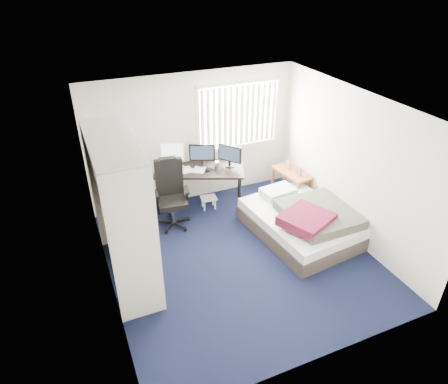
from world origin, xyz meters
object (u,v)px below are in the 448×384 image
desk (199,167)px  bed (303,221)px  office_chair (172,200)px  nightstand (292,175)px

desk → bed: (1.29, -1.61, -0.56)m
office_chair → nightstand: bearing=-1.0°
desk → bed: bearing=-51.3°
office_chair → bed: office_chair is taller
desk → office_chair: 0.85m
desk → nightstand: bearing=-13.5°
desk → office_chair: bearing=-150.3°
office_chair → desk: bearing=29.7°
desk → office_chair: (-0.67, -0.38, -0.35)m
nightstand → bed: bearing=-112.2°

